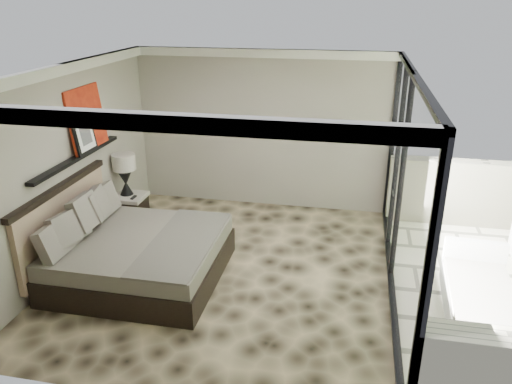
% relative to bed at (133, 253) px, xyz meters
% --- Properties ---
extents(floor, '(5.00, 5.00, 0.00)m').
position_rel_bed_xyz_m(floor, '(1.22, 0.39, -0.36)').
color(floor, black).
rests_on(floor, ground).
extents(ceiling, '(4.50, 5.00, 0.02)m').
position_rel_bed_xyz_m(ceiling, '(1.22, 0.39, 2.43)').
color(ceiling, silver).
rests_on(ceiling, back_wall).
extents(back_wall, '(4.50, 0.02, 2.80)m').
position_rel_bed_xyz_m(back_wall, '(1.22, 2.88, 1.04)').
color(back_wall, gray).
rests_on(back_wall, floor).
extents(left_wall, '(0.02, 5.00, 2.80)m').
position_rel_bed_xyz_m(left_wall, '(-1.02, 0.39, 1.04)').
color(left_wall, gray).
rests_on(left_wall, floor).
extents(glass_wall, '(0.08, 5.00, 2.80)m').
position_rel_bed_xyz_m(glass_wall, '(3.47, 0.39, 1.04)').
color(glass_wall, white).
rests_on(glass_wall, floor).
extents(terrace_slab, '(3.00, 5.00, 0.12)m').
position_rel_bed_xyz_m(terrace_slab, '(4.97, 0.39, -0.42)').
color(terrace_slab, beige).
rests_on(terrace_slab, ground).
extents(picture_ledge, '(0.12, 2.20, 0.05)m').
position_rel_bed_xyz_m(picture_ledge, '(-0.96, 0.49, 1.14)').
color(picture_ledge, black).
rests_on(picture_ledge, left_wall).
extents(bed, '(2.19, 2.12, 1.21)m').
position_rel_bed_xyz_m(bed, '(0.00, 0.00, 0.00)').
color(bed, black).
rests_on(bed, floor).
extents(nightstand, '(0.56, 0.56, 0.51)m').
position_rel_bed_xyz_m(nightstand, '(-0.77, 1.57, -0.10)').
color(nightstand, black).
rests_on(nightstand, floor).
extents(table_lamp, '(0.38, 0.38, 0.70)m').
position_rel_bed_xyz_m(table_lamp, '(-0.83, 1.60, 0.61)').
color(table_lamp, black).
rests_on(table_lamp, nightstand).
extents(abstract_canvas, '(0.13, 0.90, 0.90)m').
position_rel_bed_xyz_m(abstract_canvas, '(-0.97, 0.88, 1.62)').
color(abstract_canvas, '#AE290E').
rests_on(abstract_canvas, picture_ledge).
extents(framed_print, '(0.11, 0.50, 0.60)m').
position_rel_bed_xyz_m(framed_print, '(-0.92, 0.67, 1.47)').
color(framed_print, black).
rests_on(framed_print, picture_ledge).
extents(lounger, '(0.88, 1.62, 0.62)m').
position_rel_bed_xyz_m(lounger, '(4.49, 0.08, -0.16)').
color(lounger, silver).
rests_on(lounger, terrace_slab).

